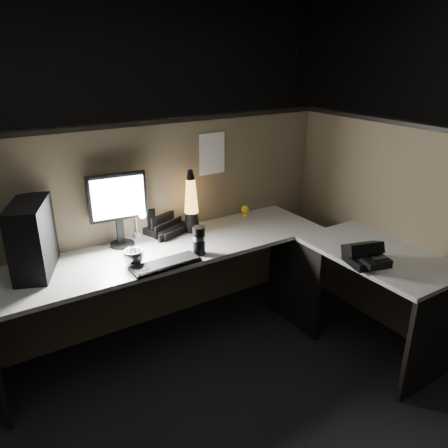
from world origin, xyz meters
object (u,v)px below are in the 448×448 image
keyboard (166,264)px  lava_lamp (191,206)px  monitor (118,203)px  desk_phone (365,255)px  pc_tower (32,238)px

keyboard → lava_lamp: bearing=43.7°
monitor → desk_phone: bearing=-36.0°
lava_lamp → pc_tower: bearing=-176.3°
pc_tower → keyboard: 0.79m
monitor → lava_lamp: 0.54m
keyboard → pc_tower: bearing=151.5°
monitor → desk_phone: 1.62m
pc_tower → monitor: 0.58m
pc_tower → lava_lamp: (1.08, 0.07, -0.03)m
keyboard → lava_lamp: lava_lamp is taller
pc_tower → monitor: size_ratio=0.87×
monitor → lava_lamp: size_ratio=1.09×
keyboard → desk_phone: (1.07, -0.62, 0.04)m
monitor → keyboard: bearing=-69.1°
pc_tower → desk_phone: (1.75, -0.96, -0.16)m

